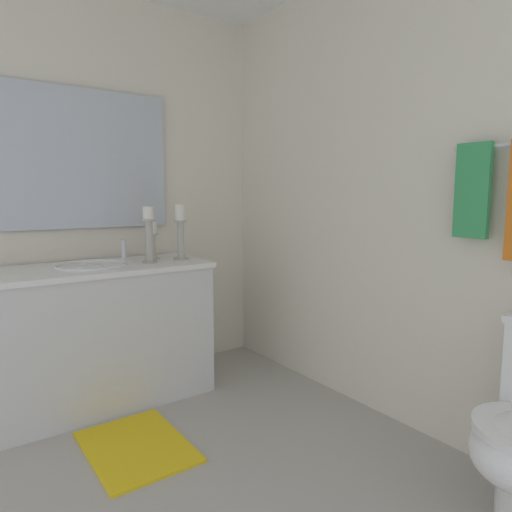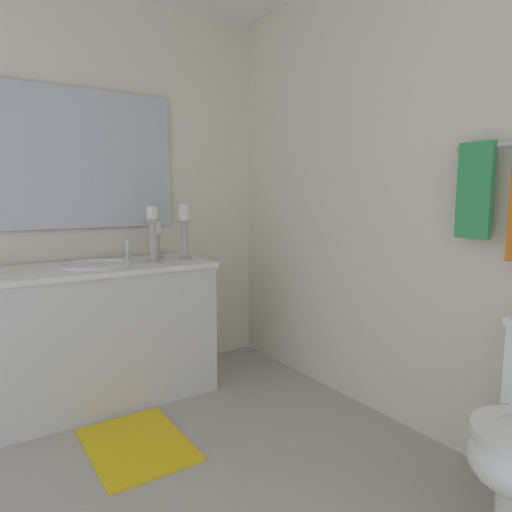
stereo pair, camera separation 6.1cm
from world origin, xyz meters
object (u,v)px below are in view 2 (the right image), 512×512
Objects in this scene: towel_near_vanity at (475,191)px; candle_holder_mid at (153,233)px; sink_basin at (96,272)px; mirror at (79,159)px; vanity_cabinet at (99,333)px; candle_holder_tall at (184,230)px; bath_mat at (137,445)px; candle_holder_short at (156,239)px.

candle_holder_mid is at bearing -149.53° from towel_near_vanity.
sink_basin is 0.72m from mirror.
candle_holder_mid is at bearing 75.97° from vanity_cabinet.
candle_holder_mid is 0.82× the size of towel_near_vanity.
candle_holder_tall is 0.57× the size of bath_mat.
sink_basin is 0.44m from candle_holder_short.
bath_mat is (0.62, -0.00, -0.76)m from sink_basin.
candle_holder_mid is (0.15, -0.08, 0.05)m from candle_holder_short.
vanity_cabinet is 3.23× the size of towel_near_vanity.
candle_holder_tall is (0.33, 0.54, -0.44)m from mirror.
mirror is 2.20m from towel_near_vanity.
candle_holder_tall reaches higher than candle_holder_short.
vanity_cabinet is at bearing -95.35° from candle_holder_tall.
candle_holder_tall is (0.05, 0.54, 0.59)m from vanity_cabinet.
vanity_cabinet is at bearing -0.01° from mirror.
bath_mat is at bearing -128.17° from towel_near_vanity.
sink_basin reaches higher than vanity_cabinet.
candle_holder_short is 0.39× the size of bath_mat.
towel_near_vanity is (1.48, 0.87, 0.24)m from candle_holder_mid.
sink_basin is at bearing 179.91° from bath_mat.
candle_holder_short is at bearing 100.50° from vanity_cabinet.
mirror is 1.69m from bath_mat.
candle_holder_mid is 1.74m from towel_near_vanity.
sink_basin is 2.02m from towel_near_vanity.
sink_basin is 0.99m from bath_mat.
sink_basin is 1.17× the size of candle_holder_tall.
candle_holder_short reaches higher than sink_basin.
towel_near_vanity is (1.56, 1.19, 0.82)m from vanity_cabinet.
towel_near_vanity reaches higher than candle_holder_mid.
mirror is at bearing -147.10° from towel_near_vanity.
candle_holder_mid reaches higher than sink_basin.
towel_near_vanity is (1.64, 0.79, 0.30)m from candle_holder_short.
sink_basin is at bearing -79.47° from candle_holder_short.
mirror reaches higher than candle_holder_mid.
sink_basin is at bearing -95.35° from candle_holder_tall.
candle_holder_tall is 0.22m from candle_holder_mid.
vanity_cabinet is 1.06m from mirror.
candle_holder_tall is 1.46× the size of candle_holder_short.
towel_near_vanity is 1.95m from bath_mat.
candle_holder_tall reaches higher than vanity_cabinet.
mirror is at bearing 180.00° from bath_mat.
candle_holder_tall is at bearing 97.63° from candle_holder_mid.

